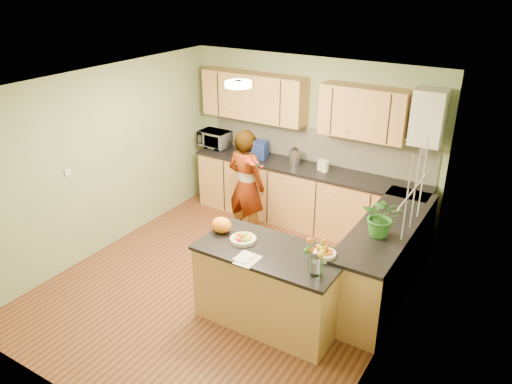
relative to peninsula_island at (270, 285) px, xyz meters
The scene contains 28 objects.
floor 0.98m from the peninsula_island, 157.86° to the left, with size 4.50×4.50×0.00m, color #542918.
ceiling 2.22m from the peninsula_island, 157.86° to the left, with size 4.00×4.50×0.02m, color silver.
wall_back 2.81m from the peninsula_island, 107.25° to the left, with size 4.00×0.02×2.50m, color gray.
wall_front 2.23m from the peninsula_island, 112.56° to the right, with size 4.00×0.02×2.50m, color gray.
wall_left 2.93m from the peninsula_island, behind, with size 0.02×4.50×2.50m, color gray.
wall_right 1.48m from the peninsula_island, 15.17° to the left, with size 0.02×4.50×2.50m, color gray.
back_counter 2.38m from the peninsula_island, 107.10° to the left, with size 3.64×0.62×0.94m.
right_counter 1.48m from the peninsula_island, 52.56° to the left, with size 0.62×2.24×0.94m.
splashback 2.76m from the peninsula_island, 105.29° to the left, with size 3.60×0.02×0.52m, color beige.
upper_cabinets 2.95m from the peninsula_island, 112.08° to the left, with size 3.20×0.34×0.70m.
boiler 2.95m from the peninsula_island, 69.56° to the left, with size 0.40×0.30×0.86m.
window_right 1.87m from the peninsula_island, 37.80° to the left, with size 0.01×1.30×1.05m.
light_switch 2.92m from the peninsula_island, behind, with size 0.02×0.09×0.09m, color silver.
ceiling_lamp 2.25m from the peninsula_island, 141.98° to the left, with size 0.30×0.30×0.07m.
peninsula_island is the anchor object (origin of this frame).
fruit_dish 0.60m from the peninsula_island, behind, with size 0.29×0.29×0.10m.
orange_bowl 0.76m from the peninsula_island, 15.26° to the left, with size 0.24×0.24×0.14m.
flower_vase 0.98m from the peninsula_island, 16.70° to the right, with size 0.25×0.25×0.45m.
orange_bag 0.86m from the peninsula_island, behind, with size 0.24×0.20×0.18m, color orange.
papers 0.56m from the peninsula_island, 108.43° to the right, with size 0.20×0.27×0.01m, color silver.
violinist 1.94m from the peninsula_island, 130.52° to the left, with size 0.60×0.40×1.65m, color #DDAE87.
violin 1.83m from the peninsula_island, 130.20° to the left, with size 0.54×0.22×0.11m, color #540F05, non-canonical shape.
microwave 3.39m from the peninsula_island, 136.11° to the left, with size 0.49×0.33×0.27m, color silver.
blue_box 2.80m from the peninsula_island, 124.71° to the left, with size 0.33×0.24×0.26m, color navy.
kettle 2.55m from the peninsula_island, 111.80° to the left, with size 0.17×0.17×0.31m.
jar_cream 2.41m from the peninsula_island, 102.01° to the left, with size 0.10×0.10×0.16m, color beige.
jar_white 2.37m from the peninsula_island, 100.14° to the left, with size 0.11×0.11×0.17m, color silver.
potted_plant 1.43m from the peninsula_island, 43.35° to the left, with size 0.42×0.37×0.47m, color #307426.
Camera 1 is at (3.06, -4.29, 3.64)m, focal length 35.00 mm.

